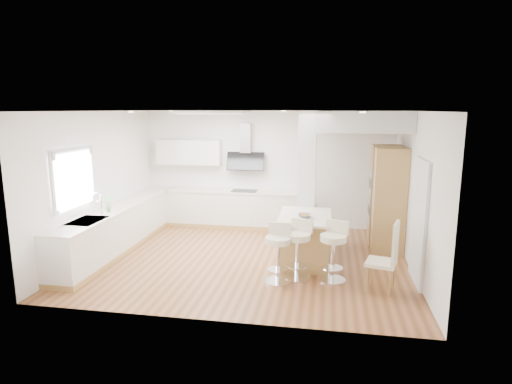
% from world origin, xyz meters
% --- Properties ---
extents(ground, '(6.00, 6.00, 0.00)m').
position_xyz_m(ground, '(0.00, 0.00, 0.00)').
color(ground, '#9B6139').
rests_on(ground, ground).
extents(ceiling, '(6.00, 5.00, 0.02)m').
position_xyz_m(ceiling, '(0.00, 0.00, 0.00)').
color(ceiling, silver).
rests_on(ceiling, ground).
extents(wall_back, '(6.00, 0.04, 2.80)m').
position_xyz_m(wall_back, '(0.00, 2.50, 1.40)').
color(wall_back, white).
rests_on(wall_back, ground).
extents(wall_left, '(0.04, 5.00, 2.80)m').
position_xyz_m(wall_left, '(-3.00, 0.00, 1.40)').
color(wall_left, white).
rests_on(wall_left, ground).
extents(wall_right, '(0.04, 5.00, 2.80)m').
position_xyz_m(wall_right, '(3.00, 0.00, 1.40)').
color(wall_right, white).
rests_on(wall_right, ground).
extents(skylight, '(4.10, 2.10, 0.06)m').
position_xyz_m(skylight, '(-0.79, 0.60, 2.77)').
color(skylight, silver).
rests_on(skylight, ground).
extents(window_left, '(0.06, 1.28, 1.07)m').
position_xyz_m(window_left, '(-2.96, -0.90, 1.69)').
color(window_left, silver).
rests_on(window_left, ground).
extents(doorway_right, '(0.05, 1.00, 2.10)m').
position_xyz_m(doorway_right, '(2.97, -0.60, 1.00)').
color(doorway_right, '#433A35').
rests_on(doorway_right, ground).
extents(counter_left, '(0.63, 4.50, 1.35)m').
position_xyz_m(counter_left, '(-2.70, 0.23, 0.46)').
color(counter_left, tan).
rests_on(counter_left, ground).
extents(counter_back, '(3.62, 0.63, 2.50)m').
position_xyz_m(counter_back, '(-0.91, 2.22, 0.70)').
color(counter_back, tan).
rests_on(counter_back, ground).
extents(pillar, '(0.35, 0.35, 2.80)m').
position_xyz_m(pillar, '(1.05, 0.95, 1.40)').
color(pillar, silver).
rests_on(pillar, ground).
extents(soffit, '(1.78, 2.20, 0.40)m').
position_xyz_m(soffit, '(2.10, 1.40, 2.60)').
color(soffit, silver).
rests_on(soffit, ground).
extents(oven_column, '(0.63, 1.21, 2.10)m').
position_xyz_m(oven_column, '(2.68, 1.23, 1.05)').
color(oven_column, tan).
rests_on(oven_column, ground).
extents(peninsula, '(0.99, 1.47, 0.95)m').
position_xyz_m(peninsula, '(1.08, 0.07, 0.45)').
color(peninsula, tan).
rests_on(peninsula, ground).
extents(bar_stool_a, '(0.48, 0.48, 0.99)m').
position_xyz_m(bar_stool_a, '(0.71, -1.01, 0.55)').
color(bar_stool_a, silver).
rests_on(bar_stool_a, ground).
extents(bar_stool_b, '(0.59, 0.59, 1.01)m').
position_xyz_m(bar_stool_b, '(1.02, -0.80, 0.57)').
color(bar_stool_b, silver).
rests_on(bar_stool_b, ground).
extents(bar_stool_c, '(0.60, 0.60, 1.01)m').
position_xyz_m(bar_stool_c, '(1.61, -0.80, 0.57)').
color(bar_stool_c, silver).
rests_on(bar_stool_c, ground).
extents(dining_chair, '(0.55, 0.55, 1.14)m').
position_xyz_m(dining_chair, '(2.44, -1.12, 0.61)').
color(dining_chair, beige).
rests_on(dining_chair, ground).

